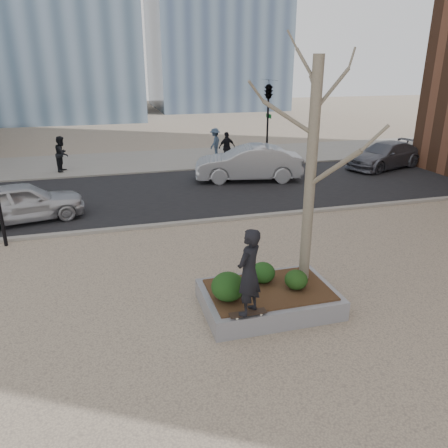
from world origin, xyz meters
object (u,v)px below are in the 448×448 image
object	(u,v)px
planter	(268,299)
skateboarder	(249,272)
police_car	(23,202)
skateboard	(248,314)

from	to	relation	value
planter	skateboarder	world-z (taller)	skateboarder
skateboarder	police_car	world-z (taller)	skateboarder
skateboard	police_car	size ratio (longest dim) A/B	0.19
skateboard	skateboarder	xyz separation A→B (m)	(-0.00, 0.00, 0.95)
planter	skateboarder	bearing A→B (deg)	-132.12
skateboard	police_car	world-z (taller)	police_car
skateboarder	police_car	distance (m)	10.30
planter	police_car	size ratio (longest dim) A/B	0.73
skateboard	skateboarder	size ratio (longest dim) A/B	0.43
police_car	planter	bearing A→B (deg)	-153.20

